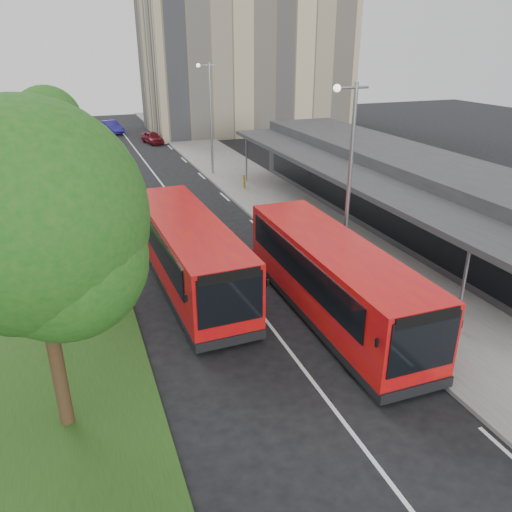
% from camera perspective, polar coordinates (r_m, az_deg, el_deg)
% --- Properties ---
extents(ground, '(120.00, 120.00, 0.00)m').
position_cam_1_polar(ground, '(18.45, 1.38, -7.65)').
color(ground, black).
rests_on(ground, ground).
extents(pavement, '(5.00, 80.00, 0.15)m').
position_cam_1_polar(pavement, '(37.86, -1.46, 8.89)').
color(pavement, slate).
rests_on(pavement, ground).
extents(grass_verge, '(5.00, 80.00, 0.10)m').
position_cam_1_polar(grass_verge, '(35.94, -21.56, 6.43)').
color(grass_verge, '#1F4215').
rests_on(grass_verge, ground).
extents(lane_centre_line, '(0.12, 70.00, 0.01)m').
position_cam_1_polar(lane_centre_line, '(31.71, -8.78, 5.62)').
color(lane_centre_line, silver).
rests_on(lane_centre_line, ground).
extents(kerb_dashes, '(0.12, 56.00, 0.01)m').
position_cam_1_polar(kerb_dashes, '(36.18, -5.01, 8.02)').
color(kerb_dashes, silver).
rests_on(kerb_dashes, ground).
extents(office_block, '(22.00, 12.00, 18.00)m').
position_cam_1_polar(office_block, '(60.08, -1.21, 22.83)').
color(office_block, tan).
rests_on(office_block, ground).
extents(station_building, '(7.70, 26.00, 4.00)m').
position_cam_1_polar(station_building, '(29.18, 15.65, 7.65)').
color(station_building, '#2B2B2E').
rests_on(station_building, ground).
extents(tree_near, '(5.33, 5.33, 8.56)m').
position_cam_1_polar(tree_near, '(12.41, -24.26, 2.57)').
color(tree_near, '#342414').
rests_on(tree_near, ground).
extents(tree_mid, '(4.54, 4.54, 7.28)m').
position_cam_1_polar(tree_mid, '(24.22, -22.96, 10.08)').
color(tree_mid, '#342414').
rests_on(tree_mid, ground).
extents(tree_far, '(4.40, 4.40, 7.01)m').
position_cam_1_polar(tree_far, '(36.07, -22.67, 13.67)').
color(tree_far, '#342414').
rests_on(tree_far, ground).
extents(lamp_post_near, '(1.44, 0.28, 8.00)m').
position_cam_1_polar(lamp_post_near, '(20.05, 10.46, 9.15)').
color(lamp_post_near, gray).
rests_on(lamp_post_near, pavement).
extents(lamp_post_far, '(1.44, 0.28, 8.00)m').
position_cam_1_polar(lamp_post_far, '(38.32, -5.32, 16.05)').
color(lamp_post_far, gray).
rests_on(lamp_post_far, pavement).
extents(bus_main, '(2.83, 10.44, 2.94)m').
position_cam_1_polar(bus_main, '(18.39, 8.74, -2.70)').
color(bus_main, red).
rests_on(bus_main, ground).
extents(bus_second, '(2.98, 10.53, 2.96)m').
position_cam_1_polar(bus_second, '(20.63, -7.72, 0.35)').
color(bus_second, red).
rests_on(bus_second, ground).
extents(litter_bin, '(0.58, 0.58, 0.81)m').
position_cam_1_polar(litter_bin, '(27.84, 3.64, 4.53)').
color(litter_bin, '#321B14').
rests_on(litter_bin, pavement).
extents(bollard, '(0.15, 0.15, 0.95)m').
position_cam_1_polar(bollard, '(34.64, -1.35, 8.46)').
color(bollard, yellow).
rests_on(bollard, pavement).
extents(car_near, '(2.09, 3.68, 1.18)m').
position_cam_1_polar(car_near, '(52.74, -11.75, 13.12)').
color(car_near, '#5C0D16').
rests_on(car_near, ground).
extents(car_far, '(2.70, 4.40, 1.37)m').
position_cam_1_polar(car_far, '(59.95, -16.26, 13.97)').
color(car_far, navy).
rests_on(car_far, ground).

